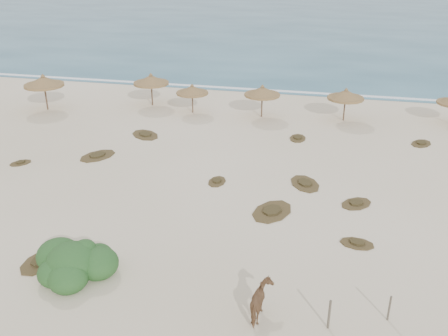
{
  "coord_description": "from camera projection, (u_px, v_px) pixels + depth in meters",
  "views": [
    {
      "loc": [
        4.67,
        -19.09,
        12.68
      ],
      "look_at": [
        -0.78,
        5.0,
        1.43
      ],
      "focal_mm": 40.0,
      "sensor_mm": 36.0,
      "label": 1
    }
  ],
  "objects": [
    {
      "name": "ground",
      "position": [
        217.0,
        241.0,
        23.14
      ],
      "size": [
        160.0,
        160.0,
        0.0
      ],
      "primitive_type": "plane",
      "color": "#F0DEC5",
      "rests_on": "ground"
    },
    {
      "name": "palapa_1",
      "position": [
        151.0,
        80.0,
        41.43
      ],
      "size": [
        3.34,
        3.34,
        2.78
      ],
      "rotation": [
        0.0,
        0.0,
        -0.14
      ],
      "color": "brown",
      "rests_on": "ground"
    },
    {
      "name": "scrub_9",
      "position": [
        272.0,
        211.0,
        25.59
      ],
      "size": [
        2.65,
        3.16,
        0.16
      ],
      "rotation": [
        0.0,
        0.0,
        1.18
      ],
      "color": "brown",
      "rests_on": "ground"
    },
    {
      "name": "scrub_11",
      "position": [
        41.0,
        261.0,
        21.57
      ],
      "size": [
        1.72,
        2.34,
        0.16
      ],
      "rotation": [
        0.0,
        0.0,
        1.41
      ],
      "color": "brown",
      "rests_on": "ground"
    },
    {
      "name": "ocean",
      "position": [
        314.0,
        19.0,
        89.7
      ],
      "size": [
        200.0,
        100.0,
        0.01
      ],
      "primitive_type": "cube",
      "color": "#24526C",
      "rests_on": "ground"
    },
    {
      "name": "scrub_12",
      "position": [
        357.0,
        243.0,
        22.87
      ],
      "size": [
        1.67,
        1.19,
        0.16
      ],
      "rotation": [
        0.0,
        0.0,
        3.02
      ],
      "color": "brown",
      "rests_on": "ground"
    },
    {
      "name": "scrub_6",
      "position": [
        145.0,
        135.0,
        35.7
      ],
      "size": [
        2.92,
        2.82,
        0.16
      ],
      "rotation": [
        0.0,
        0.0,
        2.44
      ],
      "color": "brown",
      "rests_on": "ground"
    },
    {
      "name": "scrub_3",
      "position": [
        305.0,
        183.0,
        28.52
      ],
      "size": [
        2.37,
        2.76,
        0.16
      ],
      "rotation": [
        0.0,
        0.0,
        2.01
      ],
      "color": "brown",
      "rests_on": "ground"
    },
    {
      "name": "fence_post_near",
      "position": [
        329.0,
        314.0,
        17.69
      ],
      "size": [
        0.1,
        0.1,
        1.22
      ],
      "primitive_type": "cylinder",
      "rotation": [
        0.0,
        0.0,
        -0.09
      ],
      "color": "brown",
      "rests_on": "ground"
    },
    {
      "name": "foam_line",
      "position": [
        282.0,
        91.0,
        46.21
      ],
      "size": [
        70.0,
        0.6,
        0.01
      ],
      "primitive_type": "cube",
      "color": "white",
      "rests_on": "ground"
    },
    {
      "name": "scrub_2",
      "position": [
        217.0,
        181.0,
        28.77
      ],
      "size": [
        1.06,
        1.55,
        0.16
      ],
      "rotation": [
        0.0,
        0.0,
        1.51
      ],
      "color": "brown",
      "rests_on": "ground"
    },
    {
      "name": "scrub_8",
      "position": [
        20.0,
        163.0,
        31.19
      ],
      "size": [
        1.53,
        1.57,
        0.16
      ],
      "rotation": [
        0.0,
        0.0,
        0.86
      ],
      "color": "brown",
      "rests_on": "ground"
    },
    {
      "name": "scrub_1",
      "position": [
        98.0,
        156.0,
        32.22
      ],
      "size": [
        2.64,
        2.96,
        0.16
      ],
      "rotation": [
        0.0,
        0.0,
        1.05
      ],
      "color": "brown",
      "rests_on": "ground"
    },
    {
      "name": "scrub_4",
      "position": [
        356.0,
        203.0,
        26.34
      ],
      "size": [
        2.15,
        2.17,
        0.16
      ],
      "rotation": [
        0.0,
        0.0,
        0.8
      ],
      "color": "brown",
      "rests_on": "ground"
    },
    {
      "name": "fence_post_far",
      "position": [
        389.0,
        308.0,
        18.1
      ],
      "size": [
        0.08,
        0.08,
        1.07
      ],
      "primitive_type": "cylinder",
      "rotation": [
        0.0,
        0.0,
        0.0
      ],
      "color": "brown",
      "rests_on": "ground"
    },
    {
      "name": "scrub_7",
      "position": [
        298.0,
        138.0,
        35.09
      ],
      "size": [
        1.15,
        1.74,
        0.16
      ],
      "rotation": [
        0.0,
        0.0,
        1.55
      ],
      "color": "brown",
      "rests_on": "ground"
    },
    {
      "name": "palapa_3",
      "position": [
        262.0,
        92.0,
        38.68
      ],
      "size": [
        2.88,
        2.88,
        2.62
      ],
      "rotation": [
        0.0,
        0.0,
        -0.03
      ],
      "color": "brown",
      "rests_on": "ground"
    },
    {
      "name": "bush",
      "position": [
        73.0,
        263.0,
        20.63
      ],
      "size": [
        3.64,
        3.21,
        1.63
      ],
      "rotation": [
        0.0,
        0.0,
        -0.24
      ],
      "color": "#325F29",
      "rests_on": "ground"
    },
    {
      "name": "horse",
      "position": [
        261.0,
        302.0,
        18.18
      ],
      "size": [
        0.74,
        1.61,
        1.36
      ],
      "primitive_type": "imported",
      "rotation": [
        0.0,
        0.0,
        3.14
      ],
      "color": "brown",
      "rests_on": "ground"
    },
    {
      "name": "scrub_10",
      "position": [
        421.0,
        143.0,
        34.17
      ],
      "size": [
        1.91,
        2.14,
        0.16
      ],
      "rotation": [
        0.0,
        0.0,
        1.05
      ],
      "color": "brown",
      "rests_on": "ground"
    },
    {
      "name": "palapa_0",
      "position": [
        44.0,
        82.0,
        40.28
      ],
      "size": [
        4.06,
        4.06,
        3.0
      ],
      "rotation": [
        0.0,
        0.0,
        -0.33
      ],
      "color": "brown",
      "rests_on": "ground"
    },
    {
      "name": "palapa_4",
      "position": [
        346.0,
        95.0,
        37.89
      ],
      "size": [
        3.42,
        3.42,
        2.6
      ],
      "rotation": [
        0.0,
        0.0,
        -0.27
      ],
      "color": "brown",
      "rests_on": "ground"
    },
    {
      "name": "palapa_2",
      "position": [
        192.0,
        90.0,
        39.69
      ],
      "size": [
        3.4,
        3.4,
        2.41
      ],
      "rotation": [
        0.0,
        0.0,
        -0.43
      ],
      "color": "brown",
      "rests_on": "ground"
    }
  ]
}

